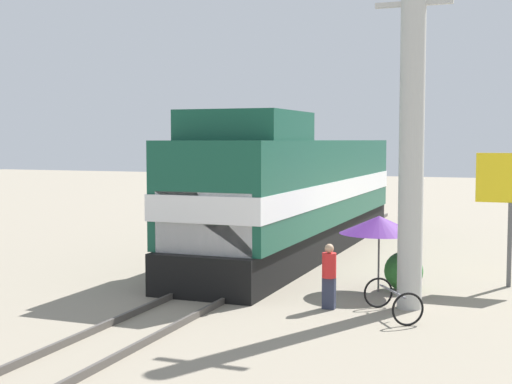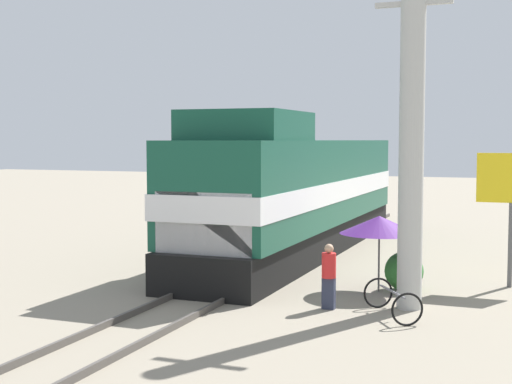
{
  "view_description": "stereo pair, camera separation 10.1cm",
  "coord_description": "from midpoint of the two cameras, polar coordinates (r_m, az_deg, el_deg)",
  "views": [
    {
      "loc": [
        7.66,
        -19.07,
        4.03
      ],
      "look_at": [
        1.2,
        -2.22,
        2.71
      ],
      "focal_mm": 50.0,
      "sensor_mm": 36.0,
      "label": 1
    },
    {
      "loc": [
        7.75,
        -19.03,
        4.03
      ],
      "look_at": [
        1.2,
        -2.22,
        2.71
      ],
      "focal_mm": 50.0,
      "sensor_mm": 36.0,
      "label": 2
    }
  ],
  "objects": [
    {
      "name": "rail_near",
      "position": [
        21.2,
        -2.53,
        -6.57
      ],
      "size": [
        0.08,
        36.92,
        0.15
      ],
      "primitive_type": "cube",
      "color": "#4C4742",
      "rests_on": "ground_plane"
    },
    {
      "name": "bicycle",
      "position": [
        16.72,
        11.0,
        -8.5
      ],
      "size": [
        1.58,
        1.88,
        0.74
      ],
      "rotation": [
        0.0,
        0.0,
        0.57
      ],
      "color": "black",
      "rests_on": "ground_plane"
    },
    {
      "name": "locomotive",
      "position": [
        25.13,
        3.37,
        -0.13
      ],
      "size": [
        3.21,
        16.94,
        4.86
      ],
      "color": "black",
      "rests_on": "ground_plane"
    },
    {
      "name": "billboard_sign",
      "position": [
        20.58,
        19.92,
        0.33
      ],
      "size": [
        1.85,
        0.12,
        3.68
      ],
      "color": "#595959",
      "rests_on": "ground_plane"
    },
    {
      "name": "person_bystander",
      "position": [
        17.16,
        6.01,
        -6.55
      ],
      "size": [
        0.34,
        0.34,
        1.57
      ],
      "color": "#2D3347",
      "rests_on": "ground_plane"
    },
    {
      "name": "vendor_umbrella",
      "position": [
        19.12,
        9.99,
        -2.6
      ],
      "size": [
        2.1,
        2.1,
        2.03
      ],
      "color": "#4C4C4C",
      "rests_on": "ground_plane"
    },
    {
      "name": "ground_plane",
      "position": [
        20.94,
        -0.72,
        -6.91
      ],
      "size": [
        120.0,
        120.0,
        0.0
      ],
      "primitive_type": "plane",
      "color": "gray"
    },
    {
      "name": "rail_far",
      "position": [
        20.67,
        1.13,
        -6.84
      ],
      "size": [
        0.08,
        36.92,
        0.15
      ],
      "primitive_type": "cube",
      "color": "#4C4742",
      "rests_on": "ground_plane"
    },
    {
      "name": "shrub_cluster",
      "position": [
        19.61,
        11.9,
        -6.22
      ],
      "size": [
        1.04,
        1.04,
        1.04
      ],
      "primitive_type": "sphere",
      "color": "#2D722D",
      "rests_on": "ground_plane"
    },
    {
      "name": "utility_pole",
      "position": [
        17.24,
        12.51,
        4.39
      ],
      "size": [
        1.8,
        0.59,
        8.18
      ],
      "color": "#B2B2AD",
      "rests_on": "ground_plane"
    }
  ]
}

